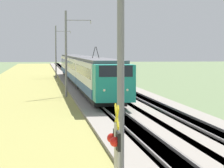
{
  "coord_description": "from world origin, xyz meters",
  "views": [
    {
      "loc": [
        -9.94,
        5.05,
        4.6
      ],
      "look_at": [
        27.82,
        0.0,
        2.17
      ],
      "focal_mm": 85.0,
      "sensor_mm": 36.0,
      "label": 1
    }
  ],
  "objects_px": {
    "passenger_train": "(82,69)",
    "catenary_mast_far": "(56,51)",
    "catenary_mast_mid": "(67,53)",
    "catenary_mast_near": "(123,54)"
  },
  "relations": [
    {
      "from": "catenary_mast_near",
      "to": "catenary_mast_mid",
      "type": "xyz_separation_m",
      "value": [
        35.38,
        -0.0,
        -0.15
      ]
    },
    {
      "from": "passenger_train",
      "to": "catenary_mast_mid",
      "type": "bearing_deg",
      "value": -9.97
    },
    {
      "from": "catenary_mast_near",
      "to": "catenary_mast_far",
      "type": "bearing_deg",
      "value": -0.0
    },
    {
      "from": "catenary_mast_mid",
      "to": "catenary_mast_far",
      "type": "relative_size",
      "value": 0.98
    },
    {
      "from": "passenger_train",
      "to": "catenary_mast_far",
      "type": "distance_m",
      "value": 20.78
    },
    {
      "from": "passenger_train",
      "to": "catenary_mast_near",
      "type": "xyz_separation_m",
      "value": [
        -50.27,
        2.62,
        2.19
      ]
    },
    {
      "from": "catenary_mast_far",
      "to": "catenary_mast_mid",
      "type": "bearing_deg",
      "value": -180.0
    },
    {
      "from": "passenger_train",
      "to": "catenary_mast_far",
      "type": "bearing_deg",
      "value": -172.72
    },
    {
      "from": "passenger_train",
      "to": "catenary_mast_near",
      "type": "relative_size",
      "value": 6.9
    },
    {
      "from": "passenger_train",
      "to": "catenary_mast_near",
      "type": "bearing_deg",
      "value": -2.98
    }
  ]
}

